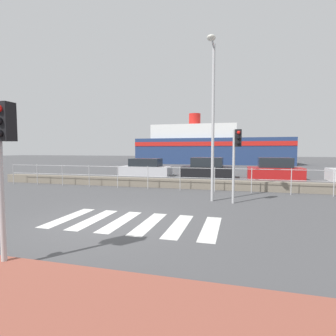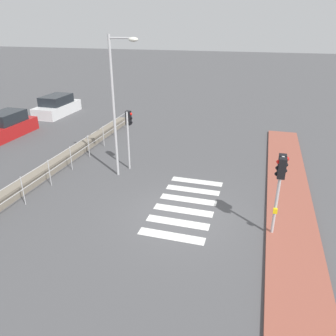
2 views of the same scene
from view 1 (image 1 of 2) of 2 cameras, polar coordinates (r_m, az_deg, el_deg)
name	(u,v)px [view 1 (image 1 of 2)]	position (r m, az deg, el deg)	size (l,w,h in m)	color
ground_plane	(107,220)	(8.38, -13.12, -11.04)	(160.00, 160.00, 0.00)	#4C4C4F
crosswalk	(135,222)	(8.01, -7.29, -11.65)	(4.95, 2.40, 0.01)	silver
seawall	(168,183)	(15.01, -0.03, -3.30)	(22.14, 0.55, 0.51)	slate
harbor_fence	(164,175)	(14.11, -0.95, -1.43)	(19.96, 0.04, 1.27)	#B2B2B5
traffic_light_far	(237,149)	(10.76, 14.70, 3.93)	(0.34, 0.32, 2.96)	#B2B2B5
streetlamp	(213,104)	(10.98, 9.69, 13.50)	(0.32, 1.36, 6.44)	#B2B2B5
ferry_boat	(208,147)	(41.42, 8.80, 4.51)	(22.99, 6.62, 7.80)	navy
parked_car_silver	(146,168)	(21.86, -4.88, -0.08)	(4.16, 1.74, 1.44)	#BCBCC1
parked_car_black	(207,169)	(20.70, 8.51, -0.20)	(3.99, 1.78, 1.55)	black
parked_car_red	(275,170)	(20.75, 22.23, -0.41)	(3.85, 1.81, 1.58)	#B21919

